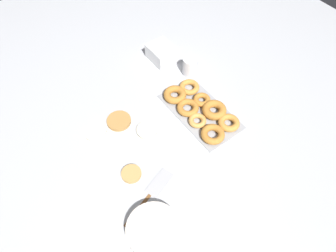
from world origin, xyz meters
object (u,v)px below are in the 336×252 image
(pancake_0, at_px, (119,121))
(batter_bowl, at_px, (154,230))
(pancake_2, at_px, (131,174))
(spatula, at_px, (155,189))
(pancake_1, at_px, (95,132))
(pancake_3, at_px, (147,130))
(donut_tray, at_px, (200,109))
(paper_cup, at_px, (190,66))
(container_stack, at_px, (162,53))

(pancake_0, bearing_deg, batter_bowl, 163.09)
(pancake_2, relative_size, spatula, 0.30)
(pancake_1, bearing_deg, pancake_3, -123.69)
(donut_tray, bearing_deg, pancake_1, 68.02)
(pancake_0, distance_m, paper_cup, 0.47)
(donut_tray, bearing_deg, batter_bowl, 123.91)
(donut_tray, distance_m, spatula, 0.45)
(pancake_2, relative_size, container_stack, 0.57)
(pancake_1, height_order, pancake_3, pancake_3)
(pancake_3, distance_m, batter_bowl, 0.46)
(pancake_1, xyz_separation_m, paper_cup, (0.05, -0.59, 0.04))
(batter_bowl, relative_size, spatula, 0.72)
(donut_tray, distance_m, paper_cup, 0.27)
(pancake_2, height_order, batter_bowl, batter_bowl)
(paper_cup, bearing_deg, spatula, 129.63)
(pancake_1, xyz_separation_m, pancake_2, (-0.28, -0.02, 0.00))
(pancake_3, bearing_deg, container_stack, -43.43)
(pancake_0, xyz_separation_m, pancake_2, (-0.27, 0.10, -0.00))
(pancake_3, height_order, donut_tray, donut_tray)
(pancake_0, relative_size, spatula, 0.40)
(spatula, bearing_deg, pancake_2, 92.99)
(pancake_3, height_order, paper_cup, paper_cup)
(pancake_1, height_order, container_stack, container_stack)
(spatula, bearing_deg, paper_cup, 21.40)
(pancake_3, xyz_separation_m, donut_tray, (-0.06, -0.27, 0.01))
(pancake_2, relative_size, batter_bowl, 0.42)
(pancake_0, height_order, pancake_2, pancake_0)
(pancake_3, bearing_deg, donut_tray, -101.88)
(pancake_3, relative_size, spatula, 0.35)
(pancake_0, relative_size, donut_tray, 0.28)
(batter_bowl, bearing_deg, paper_cup, -47.44)
(pancake_2, bearing_deg, spatula, -158.77)
(batter_bowl, bearing_deg, pancake_3, -30.77)
(pancake_1, height_order, paper_cup, paper_cup)
(spatula, bearing_deg, container_stack, 34.19)
(pancake_3, bearing_deg, paper_cup, -65.43)
(donut_tray, xyz_separation_m, spatula, (-0.20, 0.40, -0.02))
(pancake_0, distance_m, container_stack, 0.47)
(donut_tray, bearing_deg, pancake_3, 78.12)
(pancake_1, distance_m, donut_tray, 0.50)
(donut_tray, distance_m, container_stack, 0.41)
(pancake_3, xyz_separation_m, paper_cup, (0.18, -0.39, 0.04))
(pancake_3, relative_size, paper_cup, 0.99)
(container_stack, bearing_deg, pancake_2, 134.25)
(pancake_1, bearing_deg, container_stack, -67.41)
(donut_tray, relative_size, paper_cup, 4.03)
(pancake_0, height_order, donut_tray, donut_tray)
(pancake_2, bearing_deg, pancake_0, -20.24)
(pancake_2, height_order, container_stack, container_stack)
(donut_tray, xyz_separation_m, container_stack, (0.41, -0.06, 0.02))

